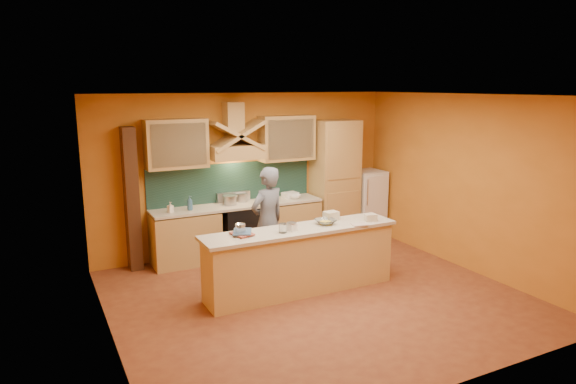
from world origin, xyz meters
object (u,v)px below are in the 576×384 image
kitchen_scale (292,227)px  mixing_bowl (326,222)px  fridge (367,203)px  stove (239,230)px  person (268,221)px

kitchen_scale → mixing_bowl: bearing=-14.6°
fridge → mixing_bowl: size_ratio=4.40×
stove → fridge: size_ratio=0.69×
stove → person: person is taller
person → kitchen_scale: person is taller
person → fridge: bearing=-175.1°
stove → person: (0.08, -1.04, 0.41)m
fridge → mixing_bowl: (-2.08, -1.88, 0.33)m
person → kitchen_scale: bearing=70.0°
person → stove: bearing=-102.4°
fridge → kitchen_scale: fridge is taller
stove → mixing_bowl: (0.62, -1.88, 0.53)m
kitchen_scale → person: bearing=64.9°
fridge → kitchen_scale: (-2.67, -1.95, 0.34)m
stove → kitchen_scale: bearing=-89.2°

